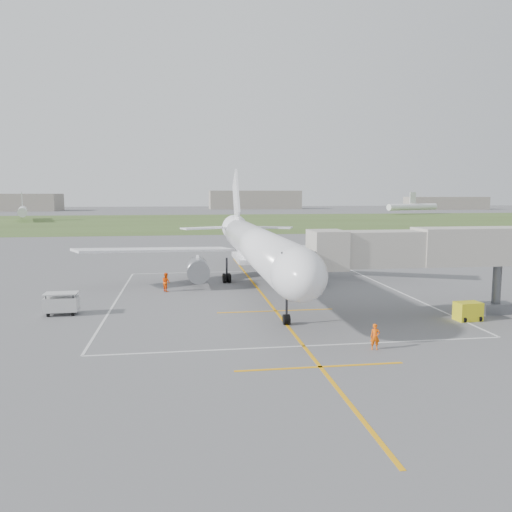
{
  "coord_description": "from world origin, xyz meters",
  "views": [
    {
      "loc": [
        -7.7,
        -50.89,
        9.92
      ],
      "look_at": [
        -0.81,
        -4.0,
        4.0
      ],
      "focal_mm": 35.0,
      "sensor_mm": 36.0,
      "label": 1
    }
  ],
  "objects": [
    {
      "name": "ground",
      "position": [
        0.0,
        0.0,
        0.0
      ],
      "size": [
        700.0,
        700.0,
        0.0
      ],
      "primitive_type": "plane",
      "color": "#5C5C5F",
      "rests_on": "ground"
    },
    {
      "name": "grass_strip",
      "position": [
        0.0,
        130.0,
        0.01
      ],
      "size": [
        700.0,
        120.0,
        0.02
      ],
      "primitive_type": "cube",
      "color": "#425726",
      "rests_on": "ground"
    },
    {
      "name": "apron_markings",
      "position": [
        0.0,
        -5.82,
        0.01
      ],
      "size": [
        28.2,
        60.0,
        0.01
      ],
      "color": "orange",
      "rests_on": "ground"
    },
    {
      "name": "airliner",
      "position": [
        -0.0,
        0.75,
        4.39
      ],
      "size": [
        38.93,
        46.75,
        13.52
      ],
      "color": "white",
      "rests_on": "ground"
    },
    {
      "name": "jet_bridge",
      "position": [
        15.72,
        -13.5,
        4.74
      ],
      "size": [
        23.4,
        5.0,
        7.2
      ],
      "color": "#A9A499",
      "rests_on": "ground"
    },
    {
      "name": "gpu_unit",
      "position": [
        14.43,
        -15.31,
        0.72
      ],
      "size": [
        2.03,
        1.51,
        1.46
      ],
      "rotation": [
        0.0,
        0.0,
        0.07
      ],
      "color": "yellow",
      "rests_on": "ground"
    },
    {
      "name": "baggage_cart",
      "position": [
        -17.72,
        -8.72,
        0.94
      ],
      "size": [
        2.68,
        1.64,
        1.84
      ],
      "rotation": [
        0.0,
        0.0,
        0.02
      ],
      "color": "#BCBCBC",
      "rests_on": "ground"
    },
    {
      "name": "ramp_worker_nose",
      "position": [
        4.36,
        -21.33,
        0.84
      ],
      "size": [
        0.69,
        0.54,
        1.67
      ],
      "primitive_type": "imported",
      "rotation": [
        0.0,
        0.0,
        -0.25
      ],
      "color": "#FF5B08",
      "rests_on": "ground"
    },
    {
      "name": "ramp_worker_wing",
      "position": [
        -9.5,
        0.11,
        0.97
      ],
      "size": [
        1.1,
        1.18,
        1.93
      ],
      "primitive_type": "imported",
      "rotation": [
        0.0,
        0.0,
        2.09
      ],
      "color": "#FF5208",
      "rests_on": "ground"
    },
    {
      "name": "distant_hangars",
      "position": [
        -16.15,
        265.19,
        5.17
      ],
      "size": [
        345.0,
        49.0,
        12.0
      ],
      "color": "gray",
      "rests_on": "ground"
    },
    {
      "name": "distant_aircraft",
      "position": [
        18.99,
        164.07,
        3.59
      ],
      "size": [
        192.78,
        59.47,
        8.85
      ],
      "color": "white",
      "rests_on": "ground"
    }
  ]
}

